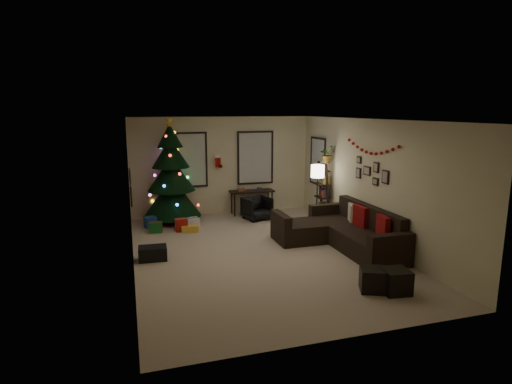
# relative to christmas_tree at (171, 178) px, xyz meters

# --- Properties ---
(floor) EXTENTS (7.00, 7.00, 0.00)m
(floor) POSITION_rel_christmas_tree_xyz_m (1.45, -3.05, -1.15)
(floor) COLOR #BBA78D
(floor) RESTS_ON ground
(ceiling) EXTENTS (7.00, 7.00, 0.00)m
(ceiling) POSITION_rel_christmas_tree_xyz_m (1.45, -3.05, 1.55)
(ceiling) COLOR white
(ceiling) RESTS_ON floor
(wall_back) EXTENTS (5.00, 0.00, 5.00)m
(wall_back) POSITION_rel_christmas_tree_xyz_m (1.45, 0.45, 0.20)
(wall_back) COLOR beige
(wall_back) RESTS_ON floor
(wall_front) EXTENTS (5.00, 0.00, 5.00)m
(wall_front) POSITION_rel_christmas_tree_xyz_m (1.45, -6.55, 0.20)
(wall_front) COLOR beige
(wall_front) RESTS_ON floor
(wall_left) EXTENTS (0.00, 7.00, 7.00)m
(wall_left) POSITION_rel_christmas_tree_xyz_m (-1.05, -3.05, 0.20)
(wall_left) COLOR beige
(wall_left) RESTS_ON floor
(wall_right) EXTENTS (0.00, 7.00, 7.00)m
(wall_right) POSITION_rel_christmas_tree_xyz_m (3.95, -3.05, 0.20)
(wall_right) COLOR beige
(wall_right) RESTS_ON floor
(window_back_left) EXTENTS (1.05, 0.06, 1.50)m
(window_back_left) POSITION_rel_christmas_tree_xyz_m (0.50, 0.42, 0.40)
(window_back_left) COLOR #728CB2
(window_back_left) RESTS_ON wall_back
(window_back_right) EXTENTS (1.05, 0.06, 1.50)m
(window_back_right) POSITION_rel_christmas_tree_xyz_m (2.40, 0.42, 0.40)
(window_back_right) COLOR #728CB2
(window_back_right) RESTS_ON wall_back
(window_right_wall) EXTENTS (0.06, 0.90, 1.30)m
(window_right_wall) POSITION_rel_christmas_tree_xyz_m (3.92, -0.50, 0.35)
(window_right_wall) COLOR #728CB2
(window_right_wall) RESTS_ON wall_right
(christmas_tree) EXTENTS (1.49, 1.49, 2.77)m
(christmas_tree) POSITION_rel_christmas_tree_xyz_m (0.00, 0.00, 0.00)
(christmas_tree) COLOR black
(christmas_tree) RESTS_ON floor
(presents) EXTENTS (1.30, 0.88, 0.30)m
(presents) POSITION_rel_christmas_tree_xyz_m (-0.04, -0.85, -1.03)
(presents) COLOR maroon
(presents) RESTS_ON floor
(sofa) EXTENTS (1.93, 2.80, 0.88)m
(sofa) POSITION_rel_christmas_tree_xyz_m (3.28, -3.14, -0.86)
(sofa) COLOR black
(sofa) RESTS_ON floor
(pillow_red_a) EXTENTS (0.18, 0.43, 0.42)m
(pillow_red_a) POSITION_rel_christmas_tree_xyz_m (3.66, -4.07, -0.51)
(pillow_red_a) COLOR maroon
(pillow_red_a) RESTS_ON sofa
(pillow_red_b) EXTENTS (0.15, 0.45, 0.44)m
(pillow_red_b) POSITION_rel_christmas_tree_xyz_m (3.66, -3.21, -0.51)
(pillow_red_b) COLOR maroon
(pillow_red_b) RESTS_ON sofa
(pillow_cream) EXTENTS (0.24, 0.40, 0.38)m
(pillow_cream) POSITION_rel_christmas_tree_xyz_m (3.66, -2.84, -0.52)
(pillow_cream) COLOR beige
(pillow_cream) RESTS_ON sofa
(ottoman_near) EXTENTS (0.52, 0.52, 0.38)m
(ottoman_near) POSITION_rel_christmas_tree_xyz_m (2.64, -5.37, -0.96)
(ottoman_near) COLOR black
(ottoman_near) RESTS_ON floor
(ottoman_far) EXTENTS (0.46, 0.46, 0.39)m
(ottoman_far) POSITION_rel_christmas_tree_xyz_m (2.94, -5.54, -0.95)
(ottoman_far) COLOR black
(ottoman_far) RESTS_ON floor
(desk) EXTENTS (1.23, 0.44, 0.66)m
(desk) POSITION_rel_christmas_tree_xyz_m (2.22, 0.17, -0.56)
(desk) COLOR black
(desk) RESTS_ON floor
(desk_chair) EXTENTS (0.72, 0.69, 0.62)m
(desk_chair) POSITION_rel_christmas_tree_xyz_m (2.17, -0.48, -0.84)
(desk_chair) COLOR black
(desk_chair) RESTS_ON floor
(bookshelf) EXTENTS (0.30, 0.47, 1.58)m
(bookshelf) POSITION_rel_christmas_tree_xyz_m (3.75, -1.22, -0.38)
(bookshelf) COLOR black
(bookshelf) RESTS_ON floor
(potted_plant) EXTENTS (0.61, 0.55, 0.58)m
(potted_plant) POSITION_rel_christmas_tree_xyz_m (3.75, -1.36, 0.71)
(potted_plant) COLOR #4C4C4C
(potted_plant) RESTS_ON bookshelf
(floor_lamp) EXTENTS (0.33, 0.33, 1.56)m
(floor_lamp) POSITION_rel_christmas_tree_xyz_m (3.40, -1.58, 0.15)
(floor_lamp) COLOR black
(floor_lamp) RESTS_ON floor
(art_map) EXTENTS (0.04, 0.60, 0.50)m
(art_map) POSITION_rel_christmas_tree_xyz_m (-1.03, -2.14, 0.31)
(art_map) COLOR black
(art_map) RESTS_ON wall_left
(art_abstract) EXTENTS (0.04, 0.45, 0.35)m
(art_abstract) POSITION_rel_christmas_tree_xyz_m (-1.03, -3.39, 0.28)
(art_abstract) COLOR black
(art_abstract) RESTS_ON wall_left
(gallery) EXTENTS (0.03, 1.25, 0.54)m
(gallery) POSITION_rel_christmas_tree_xyz_m (3.93, -3.13, 0.43)
(gallery) COLOR black
(gallery) RESTS_ON wall_right
(garland) EXTENTS (0.08, 1.90, 0.30)m
(garland) POSITION_rel_christmas_tree_xyz_m (3.90, -3.12, 0.95)
(garland) COLOR #A5140C
(garland) RESTS_ON wall_right
(stocking_left) EXTENTS (0.20, 0.05, 0.36)m
(stocking_left) POSITION_rel_christmas_tree_xyz_m (1.30, 0.31, 0.36)
(stocking_left) COLOR #990F0C
(stocking_left) RESTS_ON wall_back
(stocking_right) EXTENTS (0.20, 0.05, 0.36)m
(stocking_right) POSITION_rel_christmas_tree_xyz_m (1.63, 0.51, 0.29)
(stocking_right) COLOR #990F0C
(stocking_right) RESTS_ON wall_back
(storage_bin) EXTENTS (0.56, 0.39, 0.27)m
(storage_bin) POSITION_rel_christmas_tree_xyz_m (-0.69, -2.86, -1.01)
(storage_bin) COLOR black
(storage_bin) RESTS_ON floor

